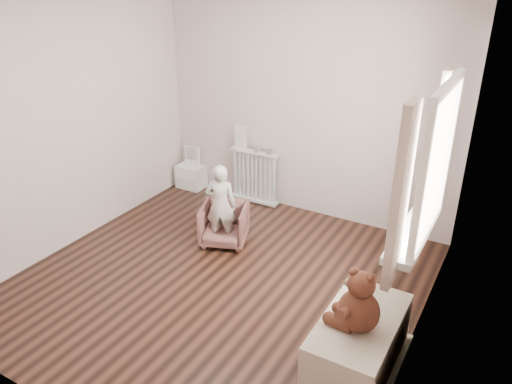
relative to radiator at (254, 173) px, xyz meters
The scene contains 19 objects.
floor 1.82m from the radiator, 70.90° to the right, with size 3.60×3.60×0.01m, color black.
back_wall 1.09m from the radiator, 11.66° to the left, with size 3.60×0.02×2.60m, color beige.
front_wall 3.64m from the radiator, 80.51° to the right, with size 3.60×0.02×2.60m, color beige.
left_wall 2.27m from the radiator, 125.95° to the right, with size 0.02×3.60×2.60m, color beige.
right_wall 3.05m from the radiator, 35.20° to the right, with size 0.02×3.60×2.60m, color beige.
window 2.92m from the radiator, 30.51° to the right, with size 0.03×0.90×1.10m, color white.
window_sill 2.68m from the radiator, 31.50° to the right, with size 0.22×1.10×0.06m, color silver.
curtain_left 3.13m from the radiator, 41.15° to the right, with size 0.06×0.26×1.30m, color #C4AD96.
curtain_right 2.58m from the radiator, 19.95° to the right, with size 0.06×0.26×1.30m, color #C4AD96.
radiator is the anchor object (origin of this frame).
paper_doll 0.48m from the radiator, behind, with size 0.17×0.02×0.28m, color beige.
tin_a 0.33m from the radiator, ahead, with size 0.10×0.10×0.06m, color #A59E8C.
tin_b 0.38m from the radiator, ahead, with size 0.09×0.09×0.05m, color #A59E8C.
toy_vanity 0.98m from the radiator, behind, with size 0.36×0.26×0.57m, color silver.
armchair 1.07m from the radiator, 77.82° to the right, with size 0.47×0.49×0.44m, color brown.
child 1.11m from the radiator, 78.37° to the right, with size 0.33×0.22×0.90m, color beige.
toy_bench 2.98m from the radiator, 45.03° to the right, with size 0.52×0.98×0.46m, color beige.
teddy_bear 3.06m from the radiator, 46.27° to the right, with size 0.38×0.30×0.47m, color #3C1B10, non-canonical shape.
plush_cat 2.52m from the radiator, 23.61° to the right, with size 0.17×0.28×0.24m, color gray, non-canonical shape.
Camera 1 is at (2.29, -3.28, 2.80)m, focal length 35.00 mm.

